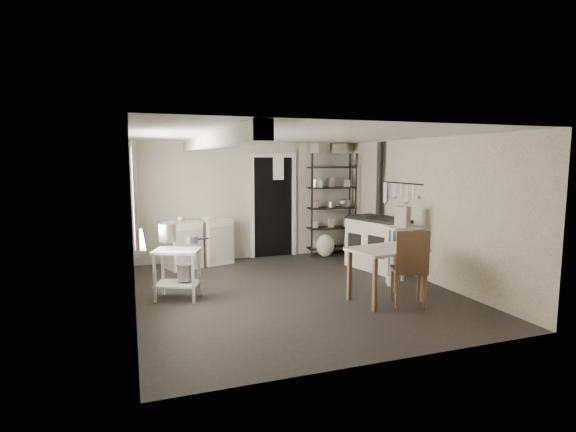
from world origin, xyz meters
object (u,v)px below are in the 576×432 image
object	(u,v)px
stockpot	(167,233)
base_cabinets	(199,241)
prep_table	(177,271)
chair	(409,270)
flour_sack	(325,245)
work_table	(386,274)
shelf_rack	(331,209)
stove	(380,245)

from	to	relation	value
stockpot	base_cabinets	world-z (taller)	stockpot
stockpot	prep_table	bearing A→B (deg)	-41.46
base_cabinets	chair	xyz separation A→B (m)	(2.34, -3.26, 0.03)
flour_sack	work_table	bearing A→B (deg)	-97.64
work_table	shelf_rack	bearing A→B (deg)	78.88
base_cabinets	chair	bearing A→B (deg)	-72.46
flour_sack	prep_table	bearing A→B (deg)	-148.89
stockpot	stove	bearing A→B (deg)	7.42
prep_table	chair	distance (m)	3.19
base_cabinets	stove	bearing A→B (deg)	-42.74
chair	flour_sack	distance (m)	3.18
base_cabinets	work_table	xyz separation A→B (m)	(2.14, -3.02, -0.08)
base_cabinets	prep_table	bearing A→B (deg)	-124.44
shelf_rack	chair	bearing A→B (deg)	-92.05
stockpot	shelf_rack	size ratio (longest dim) A/B	0.12
stockpot	base_cabinets	bearing A→B (deg)	69.69
prep_table	work_table	size ratio (longest dim) A/B	0.72
stove	chair	size ratio (longest dim) A/B	1.14
prep_table	flour_sack	distance (m)	3.64
base_cabinets	shelf_rack	distance (m)	2.80
stockpot	chair	xyz separation A→B (m)	(3.03, -1.39, -0.45)
stove	chair	world-z (taller)	chair
stove	work_table	xyz separation A→B (m)	(-0.88, -1.63, -0.06)
prep_table	base_cabinets	size ratio (longest dim) A/B	0.55
stockpot	shelf_rack	distance (m)	3.98
base_cabinets	shelf_rack	bearing A→B (deg)	-15.48
prep_table	shelf_rack	world-z (taller)	shelf_rack
chair	stove	bearing A→B (deg)	92.69
base_cabinets	chair	world-z (taller)	chair
prep_table	stove	world-z (taller)	stove
chair	flour_sack	bearing A→B (deg)	109.18
stockpot	work_table	xyz separation A→B (m)	(2.83, -1.15, -0.56)
base_cabinets	work_table	distance (m)	3.70
base_cabinets	stove	world-z (taller)	stove
stockpot	work_table	distance (m)	3.11
stockpot	work_table	bearing A→B (deg)	-22.04
prep_table	shelf_rack	distance (m)	3.98
stove	shelf_rack	bearing A→B (deg)	84.28
stove	flour_sack	world-z (taller)	stove
stockpot	work_table	size ratio (longest dim) A/B	0.26
stove	work_table	size ratio (longest dim) A/B	1.21
prep_table	stockpot	size ratio (longest dim) A/B	2.79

